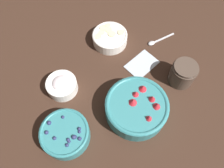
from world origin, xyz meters
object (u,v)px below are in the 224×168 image
at_px(bowl_bananas, 110,37).
at_px(bowl_blueberries, 65,134).
at_px(bowl_strawberries, 137,107).
at_px(jar_chocolate, 183,74).
at_px(bowl_cream, 62,85).

bearing_deg(bowl_bananas, bowl_blueberries, 47.58).
height_order(bowl_strawberries, bowl_bananas, bowl_strawberries).
distance_m(bowl_strawberries, jar_chocolate, 0.23).
distance_m(bowl_strawberries, bowl_blueberries, 0.27).
bearing_deg(bowl_blueberries, bowl_cream, -103.04).
height_order(bowl_blueberries, jar_chocolate, jar_chocolate).
distance_m(bowl_cream, jar_chocolate, 0.47).
relative_size(bowl_strawberries, bowl_cream, 1.92).
height_order(bowl_strawberries, jar_chocolate, jar_chocolate).
bearing_deg(jar_chocolate, bowl_cream, -17.81).
bearing_deg(bowl_cream, bowl_bananas, -150.87).
xyz_separation_m(bowl_bananas, jar_chocolate, (-0.19, 0.29, 0.01)).
bearing_deg(bowl_cream, jar_chocolate, 162.19).
distance_m(bowl_bananas, bowl_cream, 0.30).
bearing_deg(bowl_blueberries, jar_chocolate, -174.81).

